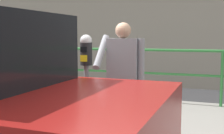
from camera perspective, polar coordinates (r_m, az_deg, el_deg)
sidewalk_curb at (r=5.58m, az=-1.20°, el=-9.82°), size 36.00×3.28×0.15m
parking_meter at (r=4.23m, az=-4.99°, el=0.79°), size 0.17×0.18×1.46m
pedestrian_at_meter at (r=4.13m, az=2.11°, el=-1.26°), size 0.60×0.56×1.63m
background_railing at (r=6.69m, az=3.09°, el=0.74°), size 24.06×0.06×1.17m
backdrop_wall at (r=9.61m, az=8.51°, el=6.86°), size 32.00×0.50×3.50m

